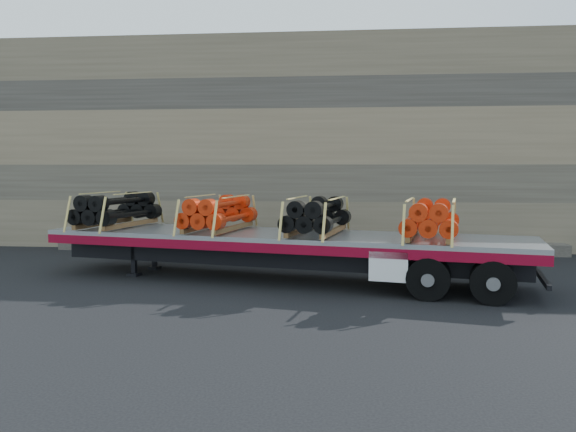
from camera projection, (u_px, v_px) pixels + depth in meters
name	position (u px, v px, depth m)	size (l,w,h in m)	color
ground	(312.00, 282.00, 13.30)	(120.00, 120.00, 0.00)	black
rock_wall	(322.00, 144.00, 19.44)	(44.00, 3.00, 7.00)	#7A6B54
trailer	(282.00, 257.00, 13.38)	(11.54, 2.22, 1.15)	#A1A3A8
bundle_front	(117.00, 211.00, 14.62)	(1.21, 2.43, 0.86)	black
bundle_midfront	(219.00, 214.00, 13.77)	(1.16, 2.32, 0.82)	red
bundle_midrear	(317.00, 217.00, 13.04)	(1.16, 2.31, 0.82)	black
bundle_rear	(431.00, 220.00, 12.27)	(1.15, 2.30, 0.82)	red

